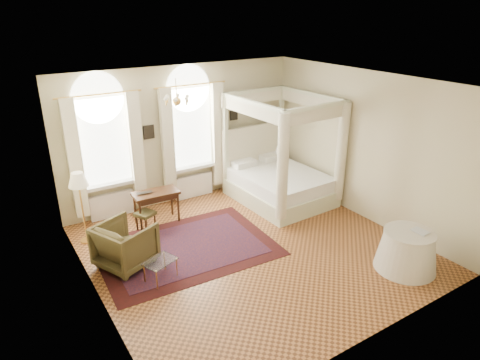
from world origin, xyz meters
The scene contains 18 objects.
ground centered at (0.00, 0.00, 0.00)m, with size 6.00×6.00×0.00m, color #A4622F.
room_walls centered at (0.00, 0.00, 1.98)m, with size 6.00×6.00×6.00m.
window_left centered at (-1.90, 2.87, 1.49)m, with size 1.62×0.27×3.29m.
window_right centered at (0.20, 2.87, 1.49)m, with size 1.62×0.27×3.29m.
chandelier centered at (-0.90, 1.20, 2.91)m, with size 0.51×0.45×0.50m.
wall_pictures centered at (0.09, 2.97, 1.89)m, with size 2.54×0.03×0.39m.
canopy_bed centered at (1.93, 1.56, 0.59)m, with size 2.06×2.49×2.61m.
nightstand centered at (2.70, 2.42, 0.32)m, with size 0.45×0.41×0.64m, color #351F0E.
nightstand_lamp centered at (2.62, 2.50, 0.91)m, with size 0.28×0.28×0.40m.
writing_desk centered at (-1.13, 2.09, 0.64)m, with size 1.01×0.56×0.74m.
laptop centered at (-1.36, 2.19, 0.76)m, with size 0.34×0.22×0.03m, color black.
stool centered at (-1.47, 1.90, 0.35)m, with size 0.48×0.48×0.42m.
armchair centered at (-2.28, 0.79, 0.43)m, with size 0.92×0.95×0.86m, color #43381C.
coffee_table centered at (-1.93, 0.01, 0.34)m, with size 0.66×0.56×0.38m.
floor_lamp centered at (-2.70, 2.10, 1.30)m, with size 0.39×0.39×1.53m.
oriental_rug centered at (-1.09, 0.71, 0.01)m, with size 3.54×2.64×0.01m.
side_table centered at (2.03, -2.10, 0.37)m, with size 1.12×1.12×0.76m.
book centered at (2.08, -2.21, 0.77)m, with size 0.21×0.28×0.03m, color black.
Camera 1 is at (-4.19, -6.15, 4.55)m, focal length 32.00 mm.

